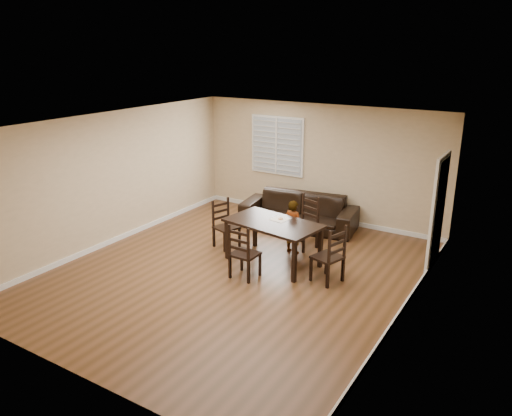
{
  "coord_description": "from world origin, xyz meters",
  "views": [
    {
      "loc": [
        4.64,
        -6.84,
        3.95
      ],
      "look_at": [
        -0.06,
        0.81,
        1.0
      ],
      "focal_mm": 35.0,
      "sensor_mm": 36.0,
      "label": 1
    }
  ],
  "objects_px": {
    "chair_left": "(223,225)",
    "dining_table": "(273,226)",
    "chair_near": "(308,223)",
    "chair_right": "(333,258)",
    "chair_far": "(241,255)",
    "sofa": "(299,211)",
    "child": "(293,227)",
    "donut": "(281,218)"
  },
  "relations": [
    {
      "from": "sofa",
      "to": "child",
      "type": "bearing_deg",
      "value": -75.72
    },
    {
      "from": "chair_left",
      "to": "chair_right",
      "type": "height_order",
      "value": "chair_right"
    },
    {
      "from": "sofa",
      "to": "chair_left",
      "type": "bearing_deg",
      "value": -123.18
    },
    {
      "from": "chair_far",
      "to": "chair_near",
      "type": "bearing_deg",
      "value": -97.5
    },
    {
      "from": "chair_right",
      "to": "sofa",
      "type": "height_order",
      "value": "chair_right"
    },
    {
      "from": "chair_far",
      "to": "donut",
      "type": "bearing_deg",
      "value": -97.69
    },
    {
      "from": "chair_far",
      "to": "chair_left",
      "type": "relative_size",
      "value": 1.03
    },
    {
      "from": "donut",
      "to": "chair_right",
      "type": "bearing_deg",
      "value": -17.9
    },
    {
      "from": "chair_near",
      "to": "chair_right",
      "type": "height_order",
      "value": "chair_near"
    },
    {
      "from": "dining_table",
      "to": "chair_near",
      "type": "bearing_deg",
      "value": 88.97
    },
    {
      "from": "chair_far",
      "to": "chair_left",
      "type": "xyz_separation_m",
      "value": [
        -1.18,
        1.12,
        -0.01
      ]
    },
    {
      "from": "dining_table",
      "to": "chair_near",
      "type": "distance_m",
      "value": 1.14
    },
    {
      "from": "dining_table",
      "to": "chair_right",
      "type": "bearing_deg",
      "value": -0.78
    },
    {
      "from": "chair_near",
      "to": "donut",
      "type": "distance_m",
      "value": 0.98
    },
    {
      "from": "child",
      "to": "chair_left",
      "type": "bearing_deg",
      "value": 24.42
    },
    {
      "from": "chair_right",
      "to": "donut",
      "type": "relative_size",
      "value": 11.26
    },
    {
      "from": "chair_left",
      "to": "chair_right",
      "type": "relative_size",
      "value": 0.94
    },
    {
      "from": "chair_right",
      "to": "donut",
      "type": "xyz_separation_m",
      "value": [
        -1.26,
        0.41,
        0.37
      ]
    },
    {
      "from": "chair_right",
      "to": "donut",
      "type": "distance_m",
      "value": 1.37
    },
    {
      "from": "chair_near",
      "to": "dining_table",
      "type": "bearing_deg",
      "value": -82.18
    },
    {
      "from": "chair_far",
      "to": "chair_right",
      "type": "bearing_deg",
      "value": -152.87
    },
    {
      "from": "child",
      "to": "chair_near",
      "type": "bearing_deg",
      "value": -92.96
    },
    {
      "from": "chair_left",
      "to": "dining_table",
      "type": "bearing_deg",
      "value": -81.82
    },
    {
      "from": "chair_right",
      "to": "child",
      "type": "relative_size",
      "value": 0.96
    },
    {
      "from": "dining_table",
      "to": "chair_near",
      "type": "height_order",
      "value": "chair_near"
    },
    {
      "from": "chair_left",
      "to": "child",
      "type": "distance_m",
      "value": 1.46
    },
    {
      "from": "donut",
      "to": "chair_near",
      "type": "bearing_deg",
      "value": 81.55
    },
    {
      "from": "dining_table",
      "to": "chair_left",
      "type": "bearing_deg",
      "value": 179.19
    },
    {
      "from": "dining_table",
      "to": "sofa",
      "type": "bearing_deg",
      "value": 111.85
    },
    {
      "from": "child",
      "to": "sofa",
      "type": "distance_m",
      "value": 1.49
    },
    {
      "from": "dining_table",
      "to": "chair_left",
      "type": "distance_m",
      "value": 1.35
    },
    {
      "from": "dining_table",
      "to": "chair_far",
      "type": "xyz_separation_m",
      "value": [
        -0.12,
        -0.91,
        -0.27
      ]
    },
    {
      "from": "chair_near",
      "to": "chair_far",
      "type": "height_order",
      "value": "chair_near"
    },
    {
      "from": "chair_far",
      "to": "dining_table",
      "type": "bearing_deg",
      "value": -96.4
    },
    {
      "from": "chair_near",
      "to": "chair_right",
      "type": "distance_m",
      "value": 1.73
    },
    {
      "from": "donut",
      "to": "chair_left",
      "type": "bearing_deg",
      "value": 179.0
    },
    {
      "from": "chair_far",
      "to": "chair_left",
      "type": "height_order",
      "value": "chair_far"
    },
    {
      "from": "chair_far",
      "to": "sofa",
      "type": "xyz_separation_m",
      "value": [
        -0.35,
        2.9,
        -0.09
      ]
    },
    {
      "from": "chair_near",
      "to": "chair_right",
      "type": "xyz_separation_m",
      "value": [
        1.12,
        -1.31,
        -0.01
      ]
    },
    {
      "from": "dining_table",
      "to": "chair_far",
      "type": "height_order",
      "value": "chair_far"
    },
    {
      "from": "donut",
      "to": "dining_table",
      "type": "bearing_deg",
      "value": -104.9
    },
    {
      "from": "chair_near",
      "to": "sofa",
      "type": "bearing_deg",
      "value": 143.55
    }
  ]
}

